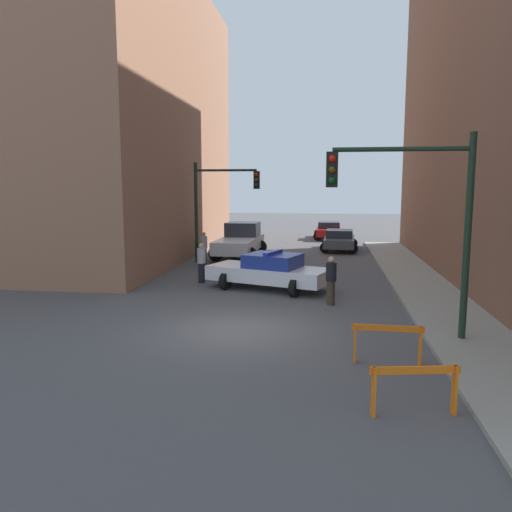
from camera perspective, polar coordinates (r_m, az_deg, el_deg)
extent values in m
plane|color=#4C4C4F|center=(14.18, -1.98, -8.40)|extent=(120.00, 120.00, 0.00)
cube|color=gray|center=(14.47, 23.27, -8.49)|extent=(2.40, 44.00, 0.12)
cube|color=#93664C|center=(31.17, -20.11, 14.34)|extent=(14.00, 20.00, 15.38)
cylinder|color=black|center=(13.60, 23.01, 1.94)|extent=(0.18, 0.18, 5.20)
cylinder|color=black|center=(13.23, 16.27, 11.65)|extent=(3.40, 0.12, 0.12)
cube|color=black|center=(13.08, 8.68, 9.73)|extent=(0.30, 0.22, 0.90)
sphere|color=red|center=(12.95, 8.71, 10.94)|extent=(0.18, 0.18, 0.18)
sphere|color=#4C3D0C|center=(12.94, 8.69, 9.75)|extent=(0.18, 0.18, 0.18)
sphere|color=#0C4219|center=(12.93, 8.66, 8.55)|extent=(0.18, 0.18, 0.18)
cylinder|color=black|center=(26.37, -6.85, 4.91)|extent=(0.18, 0.18, 5.20)
cylinder|color=black|center=(25.98, -3.47, 9.76)|extent=(3.20, 0.12, 0.12)
cube|color=black|center=(25.69, 0.08, 8.67)|extent=(0.30, 0.22, 0.90)
sphere|color=red|center=(25.55, 0.03, 9.28)|extent=(0.18, 0.18, 0.18)
sphere|color=#4C3D0C|center=(25.55, 0.03, 8.68)|extent=(0.18, 0.18, 0.18)
sphere|color=#0C4219|center=(25.55, 0.03, 8.07)|extent=(0.18, 0.18, 0.18)
cube|color=white|center=(19.46, 1.43, -2.05)|extent=(5.05, 3.28, 0.55)
cube|color=navy|center=(19.30, 1.94, -0.53)|extent=(2.40, 2.18, 0.52)
cylinder|color=black|center=(19.45, -3.54, -2.89)|extent=(0.42, 0.70, 0.66)
cylinder|color=black|center=(20.91, -1.15, -2.11)|extent=(0.42, 0.70, 0.66)
cylinder|color=black|center=(18.17, 4.41, -3.69)|extent=(0.42, 0.70, 0.66)
cylinder|color=black|center=(19.72, 6.33, -2.78)|extent=(0.42, 0.70, 0.66)
cube|color=#2633BF|center=(19.25, 1.94, 0.41)|extent=(0.64, 1.37, 0.12)
cube|color=silver|center=(28.17, -1.94, 1.38)|extent=(2.16, 5.46, 0.70)
cube|color=#2D333D|center=(29.15, -1.51, 3.09)|extent=(1.89, 1.78, 0.80)
cylinder|color=black|center=(30.03, -3.00, 1.11)|extent=(0.81, 0.28, 0.80)
cylinder|color=black|center=(29.68, 0.46, 1.04)|extent=(0.81, 0.28, 0.80)
cylinder|color=black|center=(26.81, -4.59, 0.26)|extent=(0.81, 0.28, 0.80)
cylinder|color=black|center=(26.41, -0.73, 0.17)|extent=(0.81, 0.28, 0.80)
cube|color=#474C51|center=(31.59, 9.51, 1.67)|extent=(2.01, 4.38, 0.52)
cube|color=#232833|center=(31.37, 9.53, 2.54)|extent=(1.67, 1.88, 0.48)
cylinder|color=black|center=(32.97, 8.13, 1.51)|extent=(0.63, 0.25, 0.62)
cylinder|color=black|center=(32.93, 11.00, 1.43)|extent=(0.63, 0.25, 0.62)
cylinder|color=black|center=(30.33, 7.87, 0.95)|extent=(0.63, 0.25, 0.62)
cylinder|color=black|center=(30.29, 11.00, 0.86)|extent=(0.63, 0.25, 0.62)
cube|color=maroon|center=(38.42, 8.31, 2.81)|extent=(1.81, 4.30, 0.52)
cube|color=#232833|center=(38.21, 8.33, 3.53)|extent=(1.59, 1.81, 0.48)
cylinder|color=black|center=(39.78, 7.10, 2.63)|extent=(0.62, 0.22, 0.62)
cylinder|color=black|center=(39.79, 9.49, 2.58)|extent=(0.62, 0.22, 0.62)
cylinder|color=black|center=(37.12, 7.03, 2.25)|extent=(0.62, 0.22, 0.62)
cylinder|color=black|center=(37.13, 9.59, 2.20)|extent=(0.62, 0.22, 0.62)
cylinder|color=black|center=(20.93, -6.23, -1.93)|extent=(0.39, 0.39, 0.82)
cylinder|color=#B2B2B7|center=(20.81, -6.26, 0.02)|extent=(0.51, 0.51, 0.62)
sphere|color=tan|center=(20.76, -6.28, 1.17)|extent=(0.31, 0.31, 0.22)
cylinder|color=black|center=(25.95, -5.97, 0.01)|extent=(0.39, 0.39, 0.82)
cylinder|color=#B2B2B7|center=(25.86, -5.99, 1.59)|extent=(0.50, 0.50, 0.62)
sphere|color=tan|center=(25.82, -6.01, 2.52)|extent=(0.31, 0.31, 0.22)
cylinder|color=#382D23|center=(17.14, 8.54, -4.19)|extent=(0.37, 0.37, 0.82)
cylinder|color=black|center=(17.00, 8.59, -1.82)|extent=(0.48, 0.48, 0.62)
sphere|color=tan|center=(16.93, 8.62, -0.42)|extent=(0.29, 0.29, 0.22)
cube|color=orange|center=(9.32, 17.72, -12.32)|extent=(1.58, 0.34, 0.14)
cube|color=orange|center=(9.25, 13.28, -14.85)|extent=(0.08, 0.17, 0.90)
cube|color=orange|center=(9.72, 21.73, -14.06)|extent=(0.08, 0.17, 0.90)
cube|color=orange|center=(11.73, 14.84, -7.99)|extent=(1.60, 0.07, 0.14)
cube|color=orange|center=(11.78, 11.24, -9.72)|extent=(0.05, 0.16, 0.90)
cube|color=orange|center=(11.93, 18.26, -9.75)|extent=(0.05, 0.16, 0.90)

